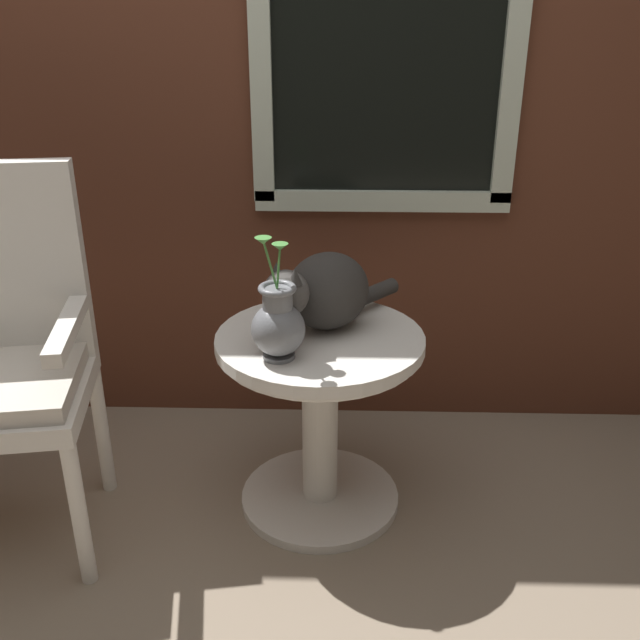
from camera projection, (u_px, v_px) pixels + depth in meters
ground_plane at (247, 554)px, 2.09m from camera, size 6.00×6.00×0.00m
back_wall at (266, 65)px, 2.33m from camera, size 4.00×0.07×2.60m
wicker_side_table at (320, 394)px, 2.15m from camera, size 0.62×0.62×0.60m
cat at (323, 291)px, 2.08m from camera, size 0.41×0.43×0.24m
pewter_vase_with_ivy at (278, 323)px, 1.90m from camera, size 0.15×0.15×0.35m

